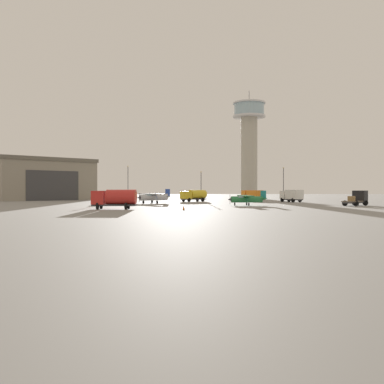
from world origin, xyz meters
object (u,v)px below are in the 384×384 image
Objects in this scene: traffic_cone_near_left at (183,207)px; airplane_green at (246,199)px; truck_fuel_tanker_yellow at (193,195)px; truck_fuel_tanker_red at (114,198)px; truck_box_orange at (251,195)px; truck_flatbed_black at (356,198)px; truck_box_white at (291,195)px; car_silver at (101,201)px; airplane_silver at (153,197)px; light_post_centre at (200,183)px; light_post_east at (282,181)px; light_post_west at (127,180)px; control_tower at (248,139)px.

airplane_green is at bearing 54.65° from traffic_cone_near_left.
truck_fuel_tanker_red is at bearing 30.16° from truck_fuel_tanker_yellow.
truck_box_orange is 52.23m from traffic_cone_near_left.
truck_flatbed_black is 0.97× the size of truck_fuel_tanker_red.
truck_box_white is 44.67m from car_silver.
car_silver reaches higher than traffic_cone_near_left.
truck_flatbed_black is at bearing 171.90° from truck_box_white.
traffic_cone_near_left is at bearing 171.80° from truck_fuel_tanker_red.
airplane_silver is at bearing 97.55° from truck_box_orange.
truck_box_orange is (27.88, 47.23, -0.08)m from truck_fuel_tanker_red.
airplane_green is 2.14× the size of car_silver.
car_silver is 0.55× the size of light_post_centre.
airplane_green is at bearing 137.50° from truck_box_orange.
car_silver is (-49.02, 5.58, -0.61)m from truck_flatbed_black.
light_post_east reaches higher than truck_fuel_tanker_yellow.
airplane_silver is 2.15× the size of car_silver.
traffic_cone_near_left is at bearing -115.12° from light_post_east.
airplane_green is 26.42m from truck_fuel_tanker_red.
light_post_centre is (14.34, 50.38, 3.13)m from truck_fuel_tanker_red.
traffic_cone_near_left is at bearing -74.05° from light_post_west.
truck_fuel_tanker_red is at bearing -123.89° from light_post_east.
light_post_east is at bearing 171.71° from truck_fuel_tanker_yellow.
control_tower is 62.18m from airplane_silver.
car_silver is at bearing -14.78° from airplane_green.
truck_box_white is 0.98× the size of truck_flatbed_black.
truck_fuel_tanker_red is at bearing -152.67° from car_silver.
truck_box_white is 26.11m from light_post_centre.
airplane_silver is 41.18m from truck_flatbed_black.
truck_fuel_tanker_red is 54.84m from truck_box_orange.
control_tower is 3.87× the size of light_post_east.
airplane_green is 20.68m from truck_flatbed_black.
traffic_cone_near_left is (10.62, -2.04, -1.37)m from truck_fuel_tanker_red.
car_silver is (-6.13, 19.82, -0.96)m from truck_fuel_tanker_red.
truck_box_white is at bearing -97.16° from light_post_east.
truck_box_orange is at bearing -117.85° from truck_fuel_tanker_red.
airplane_silver is 33.23m from truck_box_white.
truck_box_orange reaches higher than car_silver.
truck_box_white is at bearing -34.72° from light_post_centre.
airplane_green is at bearing -77.70° from light_post_centre.
truck_box_white reaches higher than traffic_cone_near_left.
light_post_centre is 52.74m from traffic_cone_near_left.
traffic_cone_near_left is at bearing 45.15° from truck_fuel_tanker_yellow.
truck_fuel_tanker_yellow is at bearing -115.61° from control_tower.
truck_box_orange is 9.47× the size of traffic_cone_near_left.
truck_flatbed_black is 49.34m from car_silver.
truck_box_orange is 0.64× the size of light_post_west.
control_tower is at bearing 26.18° from light_post_west.
truck_fuel_tanker_yellow is 1.53× the size of car_silver.
airplane_green reaches higher than car_silver.
truck_box_orange reaches higher than traffic_cone_near_left.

